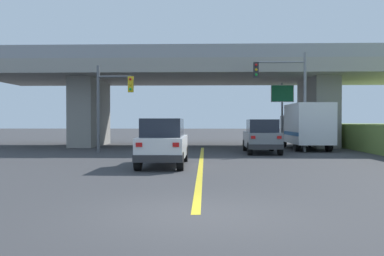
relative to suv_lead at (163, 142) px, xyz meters
The scene contains 9 objects.
ground 15.16m from the suv_lead, 83.95° to the left, with size 160.00×160.00×0.00m, color #353538.
overpass_bridge 15.61m from the suv_lead, 83.95° to the left, with size 33.30×10.40×7.00m.
lane_divider_stripe 2.44m from the suv_lead, 44.18° to the left, with size 0.20×22.07×0.01m, color yellow.
suv_lead is the anchor object (origin of this frame).
suv_crossing 9.19m from the suv_lead, 55.72° to the left, with size 2.05×4.82×2.02m.
box_truck 13.96m from the suv_lead, 51.86° to the left, with size 2.33×6.84×3.06m.
traffic_signal_nearside 11.29m from the suv_lead, 50.57° to the left, with size 3.27×0.36×6.17m.
traffic_signal_farside 9.00m from the suv_lead, 117.63° to the left, with size 2.25×0.36×5.32m.
highway_sign 15.47m from the suv_lead, 60.84° to the left, with size 1.67×0.17×4.75m.
Camera 1 is at (0.20, -8.60, 1.90)m, focal length 39.81 mm.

